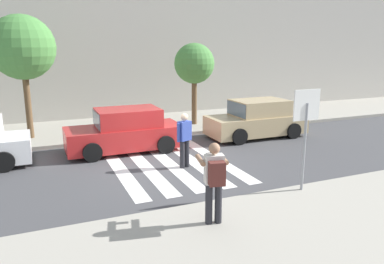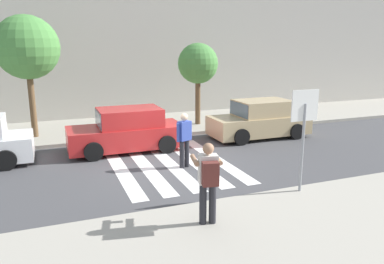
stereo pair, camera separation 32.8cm
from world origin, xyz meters
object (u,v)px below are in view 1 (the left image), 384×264
object	(u,v)px
parked_car_tan	(257,120)
stop_sign	(306,118)
parked_car_red	(125,131)
photographer_with_backpack	(214,177)
pedestrian_crossing	(185,137)
street_tree_west	(22,48)
street_tree_center	(194,64)

from	to	relation	value
parked_car_tan	stop_sign	bearing A→B (deg)	-112.00
parked_car_red	photographer_with_backpack	bearing A→B (deg)	-87.37
stop_sign	photographer_with_backpack	size ratio (longest dim) A/B	1.49
pedestrian_crossing	parked_car_red	bearing A→B (deg)	116.13
stop_sign	parked_car_tan	xyz separation A→B (m)	(2.33, 5.77, -1.29)
parked_car_red	pedestrian_crossing	bearing A→B (deg)	-63.87
pedestrian_crossing	parked_car_tan	xyz separation A→B (m)	(4.27, 2.57, -0.25)
street_tree_west	photographer_with_backpack	bearing A→B (deg)	-69.92
street_tree_west	parked_car_tan	bearing A→B (deg)	-18.38
street_tree_west	street_tree_center	size ratio (longest dim) A/B	1.28
parked_car_red	street_tree_center	bearing A→B (deg)	35.76
street_tree_center	parked_car_red	bearing A→B (deg)	-144.24
parked_car_tan	photographer_with_backpack	bearing A→B (deg)	-128.46
pedestrian_crossing	street_tree_center	bearing A→B (deg)	63.85
parked_car_red	street_tree_west	world-z (taller)	street_tree_west
stop_sign	street_tree_center	distance (m)	8.65
parked_car_red	street_tree_west	distance (m)	5.18
street_tree_west	street_tree_center	world-z (taller)	street_tree_west
photographer_with_backpack	parked_car_tan	distance (m)	8.42
stop_sign	street_tree_center	world-z (taller)	street_tree_center
parked_car_red	parked_car_tan	world-z (taller)	same
stop_sign	street_tree_west	size ratio (longest dim) A/B	0.54
stop_sign	street_tree_west	xyz separation A→B (m)	(-6.36, 8.66, 1.63)
street_tree_center	street_tree_west	bearing A→B (deg)	179.36
parked_car_tan	street_tree_west	size ratio (longest dim) A/B	0.86
pedestrian_crossing	parked_car_red	xyz separation A→B (m)	(-1.26, 2.57, -0.25)
photographer_with_backpack	street_tree_center	size ratio (longest dim) A/B	0.46
parked_car_red	parked_car_tan	size ratio (longest dim) A/B	1.00
photographer_with_backpack	parked_car_red	bearing A→B (deg)	92.63
photographer_with_backpack	street_tree_center	bearing A→B (deg)	69.03
pedestrian_crossing	street_tree_center	xyz separation A→B (m)	(2.64, 5.38, 1.93)
street_tree_west	stop_sign	bearing A→B (deg)	-53.69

